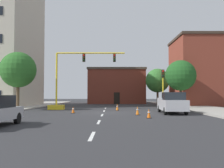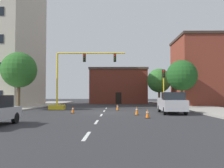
{
  "view_description": "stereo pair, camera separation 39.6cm",
  "coord_description": "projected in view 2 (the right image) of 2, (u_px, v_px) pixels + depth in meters",
  "views": [
    {
      "loc": [
        0.86,
        -24.85,
        1.77
      ],
      "look_at": [
        0.79,
        5.84,
        3.07
      ],
      "focal_mm": 40.41,
      "sensor_mm": 36.0,
      "label": 1
    },
    {
      "loc": [
        1.25,
        -24.84,
        1.77
      ],
      "look_at": [
        0.79,
        5.84,
        3.07
      ],
      "focal_mm": 40.41,
      "sensor_mm": 36.0,
      "label": 2
    }
  ],
  "objects": [
    {
      "name": "sidewalk_left",
      "position": [
        15.0,
        108.0,
        32.94
      ],
      "size": [
        6.0,
        56.0,
        0.14
      ],
      "primitive_type": "cube",
      "color": "#B2ADA3",
      "rests_on": "ground_plane"
    },
    {
      "name": "pickup_truck_silver",
      "position": [
        172.0,
        103.0,
        23.6
      ],
      "size": [
        2.25,
        5.49,
        1.99
      ],
      "color": "#BCBCC1",
      "rests_on": "ground_plane"
    },
    {
      "name": "building_brick_center",
      "position": [
        118.0,
        86.0,
        52.24
      ],
      "size": [
        11.34,
        10.16,
        6.99
      ],
      "color": "brown",
      "rests_on": "ground_plane"
    },
    {
      "name": "traffic_cone_roadside_d",
      "position": [
        73.0,
        110.0,
        24.1
      ],
      "size": [
        0.36,
        0.36,
        0.64
      ],
      "color": "black",
      "rests_on": "ground_plane"
    },
    {
      "name": "tree_right_mid",
      "position": [
        182.0,
        75.0,
        34.7
      ],
      "size": [
        4.24,
        4.24,
        6.55
      ],
      "color": "#4C3823",
      "rests_on": "ground_plane"
    },
    {
      "name": "tree_right_far",
      "position": [
        159.0,
        81.0,
        43.1
      ],
      "size": [
        4.1,
        4.1,
        6.24
      ],
      "color": "brown",
      "rests_on": "ground_plane"
    },
    {
      "name": "lane_stripe_seg_2",
      "position": [
        101.0,
        115.0,
        21.77
      ],
      "size": [
        0.16,
        2.4,
        0.01
      ],
      "primitive_type": "cube",
      "color": "silver",
      "rests_on": "ground_plane"
    },
    {
      "name": "tree_left_near",
      "position": [
        19.0,
        70.0,
        28.78
      ],
      "size": [
        4.05,
        4.05,
        6.63
      ],
      "color": "brown",
      "rests_on": "ground_plane"
    },
    {
      "name": "sidewalk_right",
      "position": [
        199.0,
        108.0,
        32.58
      ],
      "size": [
        6.0,
        56.0,
        0.14
      ],
      "primitive_type": "cube",
      "color": "#9E998E",
      "rests_on": "ground_plane"
    },
    {
      "name": "traffic_cone_roadside_b",
      "position": [
        147.0,
        114.0,
        18.87
      ],
      "size": [
        0.36,
        0.36,
        0.71
      ],
      "color": "black",
      "rests_on": "ground_plane"
    },
    {
      "name": "ground_plane",
      "position": [
        103.0,
        113.0,
        24.76
      ],
      "size": [
        160.0,
        160.0,
        0.0
      ],
      "primitive_type": "plane",
      "color": "#2D2D30"
    },
    {
      "name": "traffic_signal_gantry",
      "position": [
        67.0,
        91.0,
        30.06
      ],
      "size": [
        9.03,
        1.2,
        6.83
      ],
      "color": "yellow",
      "rests_on": "ground_plane"
    },
    {
      "name": "building_row_right",
      "position": [
        217.0,
        71.0,
        41.48
      ],
      "size": [
        13.5,
        9.88,
        11.15
      ],
      "color": "brown",
      "rests_on": "ground_plane"
    },
    {
      "name": "traffic_cone_roadside_a",
      "position": [
        137.0,
        111.0,
        21.82
      ],
      "size": [
        0.36,
        0.36,
        0.76
      ],
      "color": "black",
      "rests_on": "ground_plane"
    },
    {
      "name": "lane_stripe_seg_0",
      "position": [
        87.0,
        136.0,
        10.78
      ],
      "size": [
        0.16,
        2.4,
        0.01
      ],
      "primitive_type": "cube",
      "color": "silver",
      "rests_on": "ground_plane"
    },
    {
      "name": "traffic_light_pole_right",
      "position": [
        164.0,
        80.0,
        30.39
      ],
      "size": [
        0.32,
        0.47,
        4.8
      ],
      "color": "yellow",
      "rests_on": "ground_plane"
    },
    {
      "name": "traffic_cone_roadside_c",
      "position": [
        118.0,
        107.0,
        28.13
      ],
      "size": [
        0.36,
        0.36,
        0.73
      ],
      "color": "black",
      "rests_on": "ground_plane"
    },
    {
      "name": "lane_stripe_seg_1",
      "position": [
        96.0,
        122.0,
        16.27
      ],
      "size": [
        0.16,
        2.4,
        0.01
      ],
      "primitive_type": "cube",
      "color": "silver",
      "rests_on": "ground_plane"
    },
    {
      "name": "lane_stripe_seg_4",
      "position": [
        106.0,
        108.0,
        32.75
      ],
      "size": [
        0.16,
        2.4,
        0.01
      ],
      "primitive_type": "cube",
      "color": "silver",
      "rests_on": "ground_plane"
    },
    {
      "name": "lane_stripe_seg_3",
      "position": [
        104.0,
        111.0,
        27.26
      ],
      "size": [
        0.16,
        2.4,
        0.01
      ],
      "primitive_type": "cube",
      "color": "silver",
      "rests_on": "ground_plane"
    }
  ]
}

